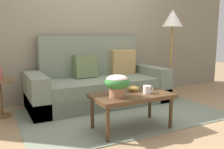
{
  "coord_description": "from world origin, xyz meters",
  "views": [
    {
      "loc": [
        -1.65,
        -2.74,
        1.12
      ],
      "look_at": [
        -0.15,
        0.21,
        0.58
      ],
      "focal_mm": 38.81,
      "sensor_mm": 36.0,
      "label": 1
    }
  ],
  "objects_px": {
    "coffee_mug": "(147,89)",
    "snack_bowl": "(133,88)",
    "potted_plant": "(117,83)",
    "couch": "(98,84)",
    "floor_lamp": "(172,24)",
    "coffee_table": "(132,98)",
    "side_table": "(0,91)"
  },
  "relations": [
    {
      "from": "floor_lamp",
      "to": "snack_bowl",
      "type": "distance_m",
      "value": 1.96
    },
    {
      "from": "coffee_table",
      "to": "side_table",
      "type": "xyz_separation_m",
      "value": [
        -1.38,
        1.2,
        -0.02
      ]
    },
    {
      "from": "floor_lamp",
      "to": "coffee_mug",
      "type": "height_order",
      "value": "floor_lamp"
    },
    {
      "from": "couch",
      "to": "side_table",
      "type": "xyz_separation_m",
      "value": [
        -1.48,
        -0.02,
        0.04
      ]
    },
    {
      "from": "potted_plant",
      "to": "floor_lamp",
      "type": "bearing_deg",
      "value": 33.56
    },
    {
      "from": "side_table",
      "to": "snack_bowl",
      "type": "relative_size",
      "value": 3.91
    },
    {
      "from": "side_table",
      "to": "coffee_mug",
      "type": "relative_size",
      "value": 3.74
    },
    {
      "from": "floor_lamp",
      "to": "coffee_mug",
      "type": "xyz_separation_m",
      "value": [
        -1.36,
        -1.17,
        -0.85
      ]
    },
    {
      "from": "side_table",
      "to": "potted_plant",
      "type": "xyz_separation_m",
      "value": [
        1.16,
        -1.25,
        0.23
      ]
    },
    {
      "from": "coffee_table",
      "to": "coffee_mug",
      "type": "distance_m",
      "value": 0.21
    },
    {
      "from": "coffee_table",
      "to": "side_table",
      "type": "height_order",
      "value": "side_table"
    },
    {
      "from": "couch",
      "to": "snack_bowl",
      "type": "bearing_deg",
      "value": -90.07
    },
    {
      "from": "couch",
      "to": "floor_lamp",
      "type": "xyz_separation_m",
      "value": [
        1.44,
        -0.1,
        1.01
      ]
    },
    {
      "from": "potted_plant",
      "to": "coffee_mug",
      "type": "xyz_separation_m",
      "value": [
        0.41,
        -0.01,
        -0.11
      ]
    },
    {
      "from": "coffee_mug",
      "to": "snack_bowl",
      "type": "height_order",
      "value": "coffee_mug"
    },
    {
      "from": "couch",
      "to": "potted_plant",
      "type": "height_order",
      "value": "couch"
    },
    {
      "from": "potted_plant",
      "to": "snack_bowl",
      "type": "distance_m",
      "value": 0.38
    },
    {
      "from": "couch",
      "to": "potted_plant",
      "type": "bearing_deg",
      "value": -104.04
    },
    {
      "from": "couch",
      "to": "side_table",
      "type": "relative_size",
      "value": 4.3
    },
    {
      "from": "coffee_mug",
      "to": "snack_bowl",
      "type": "distance_m",
      "value": 0.19
    },
    {
      "from": "coffee_table",
      "to": "couch",
      "type": "bearing_deg",
      "value": 85.54
    },
    {
      "from": "coffee_mug",
      "to": "snack_bowl",
      "type": "xyz_separation_m",
      "value": [
        -0.09,
        0.17,
        -0.01
      ]
    },
    {
      "from": "side_table",
      "to": "coffee_mug",
      "type": "bearing_deg",
      "value": -38.62
    },
    {
      "from": "couch",
      "to": "coffee_mug",
      "type": "bearing_deg",
      "value": -86.03
    },
    {
      "from": "floor_lamp",
      "to": "coffee_mug",
      "type": "distance_m",
      "value": 1.98
    },
    {
      "from": "floor_lamp",
      "to": "snack_bowl",
      "type": "xyz_separation_m",
      "value": [
        -1.44,
        -1.01,
        -0.86
      ]
    },
    {
      "from": "couch",
      "to": "snack_bowl",
      "type": "xyz_separation_m",
      "value": [
        -0.0,
        -1.11,
        0.15
      ]
    },
    {
      "from": "coffee_table",
      "to": "side_table",
      "type": "bearing_deg",
      "value": 139.13
    },
    {
      "from": "coffee_mug",
      "to": "snack_bowl",
      "type": "bearing_deg",
      "value": 118.13
    },
    {
      "from": "coffee_mug",
      "to": "potted_plant",
      "type": "bearing_deg",
      "value": 179.13
    },
    {
      "from": "side_table",
      "to": "floor_lamp",
      "type": "xyz_separation_m",
      "value": [
        2.92,
        -0.08,
        0.97
      ]
    },
    {
      "from": "couch",
      "to": "coffee_mug",
      "type": "distance_m",
      "value": 1.29
    }
  ]
}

